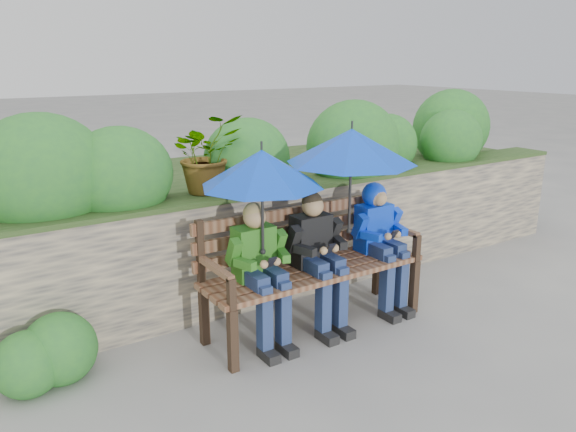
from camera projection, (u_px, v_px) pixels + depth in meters
ground at (295, 333)px, 4.47m from camera, size 60.00×60.00×0.00m
garden_backdrop at (203, 211)px, 5.54m from camera, size 8.00×2.87×1.80m
park_bench at (310, 259)px, 4.50m from camera, size 1.86×0.55×0.98m
boy_left at (260, 266)px, 4.15m from camera, size 0.45×0.52×1.10m
boy_middle at (318, 252)px, 4.42m from camera, size 0.46×0.53×1.11m
boy_right at (380, 234)px, 4.77m from camera, size 0.45×0.55×1.10m
umbrella_left at (262, 169)px, 3.94m from camera, size 0.89×0.89×0.83m
umbrella_right at (351, 146)px, 4.35m from camera, size 1.03×1.03×0.91m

